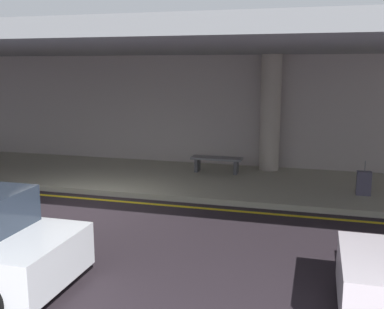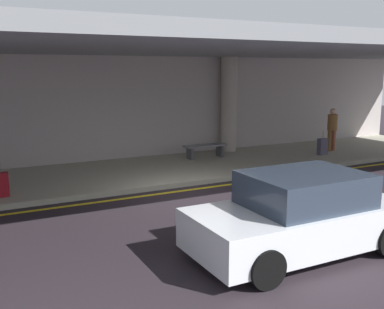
# 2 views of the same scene
# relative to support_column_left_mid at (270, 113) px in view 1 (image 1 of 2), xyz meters

# --- Properties ---
(ground_plane) EXTENTS (60.00, 60.00, 0.00)m
(ground_plane) POSITION_rel_support_column_left_mid_xyz_m (-4.00, -4.80, -1.97)
(ground_plane) COLOR #2D252B
(sidewalk) EXTENTS (26.00, 4.20, 0.15)m
(sidewalk) POSITION_rel_support_column_left_mid_xyz_m (-4.00, -1.70, -1.90)
(sidewalk) COLOR #B5B29C
(sidewalk) RESTS_ON ground
(lane_stripe_yellow) EXTENTS (26.00, 0.14, 0.01)m
(lane_stripe_yellow) POSITION_rel_support_column_left_mid_xyz_m (-4.00, -4.15, -1.97)
(lane_stripe_yellow) COLOR yellow
(lane_stripe_yellow) RESTS_ON ground
(support_column_left_mid) EXTENTS (0.63, 0.63, 3.65)m
(support_column_left_mid) POSITION_rel_support_column_left_mid_xyz_m (0.00, 0.00, 0.00)
(support_column_left_mid) COLOR #BCAFA3
(support_column_left_mid) RESTS_ON sidewalk
(ceiling_overhang) EXTENTS (28.00, 13.20, 0.30)m
(ceiling_overhang) POSITION_rel_support_column_left_mid_xyz_m (-4.00, -2.20, 1.97)
(ceiling_overhang) COLOR gray
(ceiling_overhang) RESTS_ON support_column_far_left
(terminal_back_wall) EXTENTS (26.00, 0.30, 3.80)m
(terminal_back_wall) POSITION_rel_support_column_left_mid_xyz_m (-4.00, 0.55, -0.07)
(terminal_back_wall) COLOR #BCB1AD
(terminal_back_wall) RESTS_ON ground
(suitcase_upright_primary) EXTENTS (0.36, 0.22, 0.90)m
(suitcase_upright_primary) POSITION_rel_support_column_left_mid_xyz_m (2.68, -2.38, -1.51)
(suitcase_upright_primary) COLOR #524F64
(suitcase_upright_primary) RESTS_ON sidewalk
(bench_metal) EXTENTS (1.60, 0.50, 0.48)m
(bench_metal) POSITION_rel_support_column_left_mid_xyz_m (-1.53, -0.87, -1.47)
(bench_metal) COLOR slate
(bench_metal) RESTS_ON sidewalk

